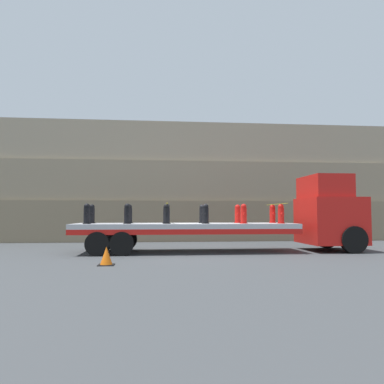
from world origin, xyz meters
The scene contains 19 objects.
ground_plane centered at (0.00, 0.00, 0.00)m, with size 120.00×120.00×0.00m, color #3F4244.
rock_cliff centered at (0.00, 7.20, 3.41)m, with size 60.00×3.30×6.81m.
truck_cab centered at (6.16, 0.00, 1.55)m, with size 2.20×2.66×3.13m.
flatbed_trailer centered at (-0.50, 0.00, 0.94)m, with size 8.82×2.60×1.15m.
fire_hydrant_black_near_0 centered at (-3.81, -0.55, 1.53)m, with size 0.30×0.53×0.78m.
fire_hydrant_black_far_0 centered at (-3.81, 0.55, 1.53)m, with size 0.30×0.53×0.78m.
fire_hydrant_black_near_1 centered at (-2.29, -0.55, 1.53)m, with size 0.30×0.53×0.78m.
fire_hydrant_black_far_1 centered at (-2.29, 0.55, 1.53)m, with size 0.30×0.53×0.78m.
fire_hydrant_black_near_2 centered at (-0.76, -0.55, 1.53)m, with size 0.30×0.53×0.78m.
fire_hydrant_black_far_2 centered at (-0.76, 0.55, 1.53)m, with size 0.30×0.53×0.78m.
fire_hydrant_black_near_3 centered at (0.76, -0.55, 1.53)m, with size 0.30×0.53×0.78m.
fire_hydrant_black_far_3 centered at (0.76, 0.55, 1.53)m, with size 0.30×0.53×0.78m.
fire_hydrant_red_near_4 centered at (2.29, -0.55, 1.53)m, with size 0.30×0.53×0.78m.
fire_hydrant_red_far_4 centered at (2.29, 0.55, 1.53)m, with size 0.30×0.53×0.78m.
fire_hydrant_red_near_5 centered at (3.81, -0.55, 1.53)m, with size 0.30×0.53×0.78m.
fire_hydrant_red_far_5 centered at (3.81, 0.55, 1.53)m, with size 0.30×0.53×0.78m.
cargo_strap_rear centered at (-0.76, 0.00, 1.94)m, with size 0.05×2.70×0.01m.
cargo_strap_middle centered at (3.81, 0.00, 1.94)m, with size 0.05×2.70×0.01m.
traffic_cone centered at (-2.65, -3.69, 0.27)m, with size 0.47×0.47×0.55m.
Camera 1 is at (-1.18, -15.15, 1.52)m, focal length 35.00 mm.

